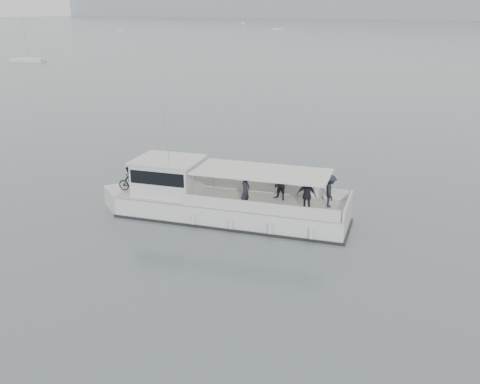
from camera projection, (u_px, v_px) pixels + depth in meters
The scene contains 2 objects.
ground at pixel (277, 207), 29.53m from camera, with size 1400.00×1400.00×0.00m, color #4F5A5D.
tour_boat at pixel (211, 200), 27.94m from camera, with size 13.42×6.97×5.70m.
Camera 1 is at (14.69, -23.52, 10.40)m, focal length 40.00 mm.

